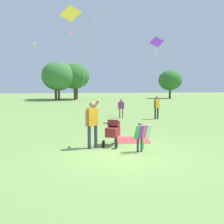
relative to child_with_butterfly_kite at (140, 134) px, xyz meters
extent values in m
plane|color=#75994C|center=(-0.75, -0.28, -0.66)|extent=(120.00, 120.00, 0.00)
cylinder|color=brown|center=(-5.88, 32.61, 0.54)|extent=(0.36, 0.36, 2.39)
ellipsoid|color=#2D6628|center=(-5.88, 32.61, 3.40)|extent=(4.16, 3.75, 3.54)
cylinder|color=brown|center=(-5.15, 29.40, 0.14)|extent=(0.36, 0.36, 1.59)
ellipsoid|color=#387033|center=(-5.15, 29.40, 2.90)|extent=(4.90, 4.41, 4.16)
cylinder|color=brown|center=(-2.80, 30.31, 0.24)|extent=(0.36, 0.36, 1.80)
ellipsoid|color=#2D6628|center=(-2.80, 30.31, 2.94)|extent=(4.50, 4.05, 3.82)
cylinder|color=brown|center=(-2.55, 32.78, 0.47)|extent=(0.36, 0.36, 2.25)
ellipsoid|color=#2D6628|center=(-2.55, 32.78, 3.00)|extent=(3.52, 3.17, 3.00)
cylinder|color=brown|center=(13.05, 32.25, 0.08)|extent=(0.36, 0.36, 1.47)
ellipsoid|color=#2D6628|center=(13.05, 32.25, 2.40)|extent=(3.96, 3.56, 3.36)
cylinder|color=#33384C|center=(0.07, 0.06, -0.39)|extent=(0.08, 0.08, 0.54)
cylinder|color=#33384C|center=(-0.09, 0.00, -0.39)|extent=(0.08, 0.08, 0.54)
cube|color=#2D8C4C|center=(-0.01, 0.03, 0.08)|extent=(0.27, 0.22, 0.40)
cylinder|color=#A37556|center=(0.12, 0.08, 0.05)|extent=(0.06, 0.06, 0.36)
cylinder|color=#A37556|center=(-0.15, -0.02, 0.05)|extent=(0.06, 0.06, 0.36)
sphere|color=#A37556|center=(-0.01, 0.03, 0.36)|extent=(0.14, 0.14, 0.14)
cube|color=white|center=(0.28, -0.05, 0.10)|extent=(0.22, 0.22, 0.49)
cube|color=pink|center=(0.13, -0.11, 0.10)|extent=(0.22, 0.22, 0.49)
cube|color=purple|center=(-0.02, -0.17, 0.10)|extent=(0.22, 0.22, 0.49)
cube|color=green|center=(-0.18, -0.23, 0.10)|extent=(0.22, 0.22, 0.49)
cube|color=green|center=(0.06, -0.16, -0.34)|extent=(0.08, 0.04, 0.36)
cylinder|color=#33384C|center=(-1.79, 0.69, -0.22)|extent=(0.13, 0.13, 0.88)
cylinder|color=#33384C|center=(-1.54, 0.80, -0.22)|extent=(0.13, 0.13, 0.88)
cube|color=orange|center=(-1.66, 0.75, 0.55)|extent=(0.45, 0.37, 0.66)
cylinder|color=#A37556|center=(-1.88, 0.65, 0.50)|extent=(0.09, 0.09, 0.58)
cylinder|color=#A37556|center=(-1.50, 0.98, 1.00)|extent=(0.30, 0.53, 0.41)
sphere|color=#A37556|center=(-1.66, 0.75, 1.01)|extent=(0.23, 0.23, 0.23)
cylinder|color=black|center=(-0.67, 1.43, -0.52)|extent=(0.16, 0.27, 0.28)
cylinder|color=black|center=(-1.25, 0.81, -0.52)|extent=(0.16, 0.27, 0.28)
cylinder|color=black|center=(-0.78, 0.59, -0.52)|extent=(0.16, 0.27, 0.28)
cube|color=maroon|center=(-0.85, 1.05, -0.10)|extent=(0.67, 0.77, 0.36)
cube|color=maroon|center=(-0.80, 1.16, 0.20)|extent=(0.55, 0.55, 0.35)
cylinder|color=black|center=(-1.05, 0.63, 0.30)|extent=(0.45, 0.24, 0.04)
cube|color=yellow|center=(-2.47, 2.96, 4.85)|extent=(1.01, 0.64, 0.87)
cube|color=pink|center=(-2.51, 2.98, 4.22)|extent=(0.08, 0.04, 0.14)
cube|color=pink|center=(-2.46, 2.98, 4.00)|extent=(0.09, 0.07, 0.14)
cylinder|color=silver|center=(-1.94, 1.93, 1.99)|extent=(1.06, 2.08, 5.31)
cube|color=purple|center=(3.86, 10.70, 5.01)|extent=(1.02, 0.67, 0.92)
cube|color=white|center=(3.84, 10.67, 4.37)|extent=(0.08, 0.04, 0.14)
cube|color=white|center=(3.84, 10.69, 4.15)|extent=(0.08, 0.03, 0.14)
cube|color=white|center=(3.90, 10.68, 3.93)|extent=(0.09, 0.05, 0.14)
cylinder|color=silver|center=(3.89, 9.48, 2.07)|extent=(0.07, 2.44, 5.46)
cube|color=white|center=(-8.16, 27.80, 7.28)|extent=(0.59, 0.36, 0.50)
cylinder|color=#232328|center=(3.26, 8.18, -0.27)|extent=(0.11, 0.11, 0.78)
cylinder|color=#232328|center=(3.04, 8.07, -0.27)|extent=(0.11, 0.11, 0.78)
cube|color=orange|center=(3.15, 8.12, 0.41)|extent=(0.40, 0.35, 0.58)
cylinder|color=brown|center=(3.34, 8.22, 0.37)|extent=(0.08, 0.08, 0.52)
cylinder|color=brown|center=(2.96, 8.02, 0.37)|extent=(0.08, 0.08, 0.52)
sphere|color=brown|center=(3.15, 8.12, 0.83)|extent=(0.20, 0.20, 0.20)
cylinder|color=#7F705B|center=(0.69, 8.94, -0.31)|extent=(0.10, 0.10, 0.69)
cylinder|color=#7F705B|center=(0.91, 8.91, -0.31)|extent=(0.10, 0.10, 0.69)
cube|color=purple|center=(0.80, 8.92, 0.29)|extent=(0.32, 0.23, 0.51)
cylinder|color=#A37556|center=(0.62, 8.95, 0.25)|extent=(0.07, 0.07, 0.46)
cylinder|color=#A37556|center=(0.98, 8.89, 0.25)|extent=(0.07, 0.07, 0.46)
sphere|color=#A37556|center=(0.80, 8.92, 0.65)|extent=(0.18, 0.18, 0.18)
cube|color=#CC3D3D|center=(0.13, 1.93, -0.65)|extent=(1.61, 1.49, 0.02)
camera|label=1|loc=(-2.14, -8.57, 1.77)|focal=40.22mm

